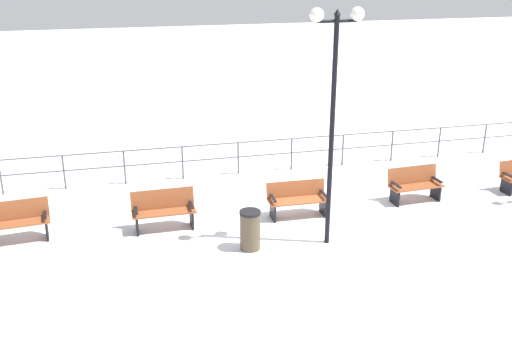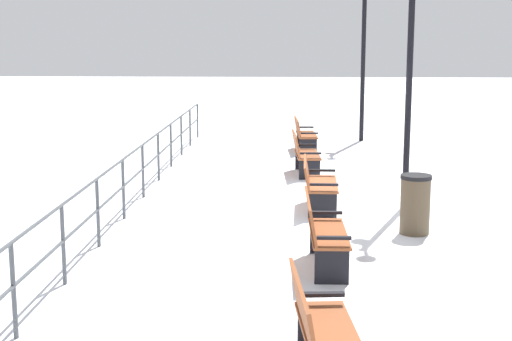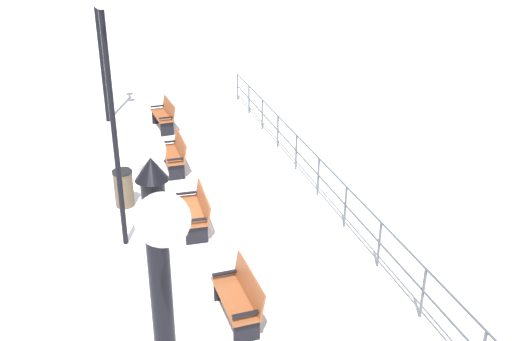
{
  "view_description": "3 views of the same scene",
  "coord_description": "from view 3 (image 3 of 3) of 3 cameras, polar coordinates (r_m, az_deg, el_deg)",
  "views": [
    {
      "loc": [
        12.77,
        -4.15,
        6.18
      ],
      "look_at": [
        -0.95,
        -0.82,
        0.92
      ],
      "focal_mm": 41.47,
      "sensor_mm": 36.0,
      "label": 1
    },
    {
      "loc": [
        -0.46,
        -12.57,
        2.98
      ],
      "look_at": [
        -1.08,
        0.62,
        0.56
      ],
      "focal_mm": 52.39,
      "sensor_mm": 36.0,
      "label": 2
    },
    {
      "loc": [
        1.75,
        11.16,
        6.43
      ],
      "look_at": [
        -1.52,
        -0.53,
        0.98
      ],
      "focal_mm": 40.95,
      "sensor_mm": 36.0,
      "label": 3
    }
  ],
  "objects": [
    {
      "name": "bench_nearest",
      "position": [
        18.78,
        -8.94,
        5.41
      ],
      "size": [
        0.65,
        1.48,
        0.92
      ],
      "rotation": [
        0.0,
        0.0,
        0.1
      ],
      "color": "brown",
      "rests_on": "ground"
    },
    {
      "name": "trash_bin",
      "position": [
        14.03,
        -12.79,
        -1.68
      ],
      "size": [
        0.47,
        0.47,
        0.9
      ],
      "color": "brown",
      "rests_on": "ground"
    },
    {
      "name": "bench_third",
      "position": [
        12.78,
        -5.99,
        -3.89
      ],
      "size": [
        0.6,
        1.5,
        0.85
      ],
      "rotation": [
        0.0,
        0.0,
        -0.02
      ],
      "color": "brown",
      "rests_on": "ground"
    },
    {
      "name": "waterfront_railing",
      "position": [
        13.49,
        7.38,
        -1.34
      ],
      "size": [
        0.05,
        17.94,
        1.0
      ],
      "color": "#4C5156",
      "rests_on": "ground"
    },
    {
      "name": "ground_plane",
      "position": [
        13.0,
        -5.86,
        -5.61
      ],
      "size": [
        80.0,
        80.0,
        0.0
      ],
      "primitive_type": "plane",
      "color": "white",
      "rests_on": "ground"
    },
    {
      "name": "lamppost_near",
      "position": [
        19.2,
        -15.34,
        14.71
      ],
      "size": [
        0.3,
        1.11,
        4.94
      ],
      "color": "black",
      "rests_on": "ground"
    },
    {
      "name": "bench_second",
      "position": [
        15.71,
        -7.92,
        1.69
      ],
      "size": [
        0.55,
        1.49,
        0.93
      ],
      "rotation": [
        0.0,
        0.0,
        0.02
      ],
      "color": "brown",
      "rests_on": "ground"
    },
    {
      "name": "bench_fourth",
      "position": [
        10.09,
        -1.58,
        -12.17
      ],
      "size": [
        0.62,
        1.44,
        0.9
      ],
      "rotation": [
        0.0,
        0.0,
        0.06
      ],
      "color": "brown",
      "rests_on": "ground"
    },
    {
      "name": "lamppost_middle",
      "position": [
        11.27,
        -14.29,
        9.48
      ],
      "size": [
        0.29,
        1.14,
        5.15
      ],
      "color": "black",
      "rests_on": "ground"
    }
  ]
}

